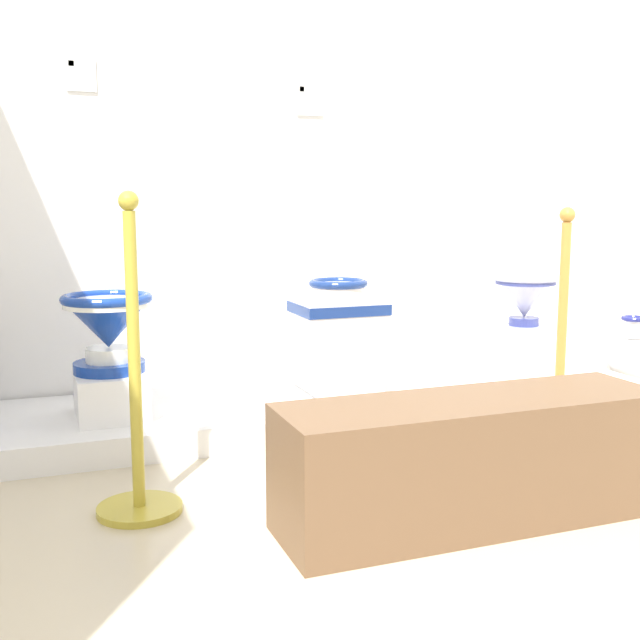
{
  "coord_description": "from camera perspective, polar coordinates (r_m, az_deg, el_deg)",
  "views": [
    {
      "loc": [
        0.61,
        -0.81,
        1.0
      ],
      "look_at": [
        1.86,
        2.5,
        0.47
      ],
      "focal_mm": 43.24,
      "sensor_mm": 36.0,
      "label": 1
    }
  ],
  "objects": [
    {
      "name": "ground_plane",
      "position": [
        2.36,
        16.97,
        -17.17
      ],
      "size": [
        5.88,
        5.71,
        0.02
      ],
      "primitive_type": "cube",
      "color": "beige"
    },
    {
      "name": "wall_back",
      "position": [
        4.0,
        -1.15,
        14.79
      ],
      "size": [
        4.08,
        0.06,
        2.87
      ],
      "primitive_type": "cube",
      "color": "white",
      "rests_on": "ground_plane"
    },
    {
      "name": "display_platform",
      "position": [
        3.69,
        1.22,
        -6.23
      ],
      "size": [
        3.11,
        0.78,
        0.12
      ],
      "primitive_type": "cube",
      "color": "white",
      "rests_on": "ground_plane"
    },
    {
      "name": "plinth_block_squat_floral",
      "position": [
        3.36,
        -15.23,
        -5.3
      ],
      "size": [
        0.28,
        0.38,
        0.19
      ],
      "primitive_type": "cube",
      "color": "white",
      "rests_on": "display_platform"
    },
    {
      "name": "antique_toilet_squat_floral",
      "position": [
        3.31,
        -15.44,
        -0.24
      ],
      "size": [
        0.37,
        0.37,
        0.33
      ],
      "color": "navy",
      "rests_on": "plinth_block_squat_floral"
    },
    {
      "name": "plinth_block_tall_cobalt",
      "position": [
        3.7,
        1.34,
        -4.63
      ],
      "size": [
        0.31,
        0.38,
        0.08
      ],
      "primitive_type": "cube",
      "color": "white",
      "rests_on": "display_platform"
    },
    {
      "name": "antique_toilet_tall_cobalt",
      "position": [
        3.65,
        1.35,
        -0.58
      ],
      "size": [
        0.41,
        0.32,
        0.46
      ],
      "color": "white",
      "rests_on": "plinth_block_tall_cobalt"
    },
    {
      "name": "plinth_block_pale_glazed",
      "position": [
        4.1,
        14.75,
        -2.59
      ],
      "size": [
        0.34,
        0.32,
        0.22
      ],
      "primitive_type": "cube",
      "color": "white",
      "rests_on": "display_platform"
    },
    {
      "name": "antique_toilet_pale_glazed",
      "position": [
        4.05,
        14.92,
        1.68
      ],
      "size": [
        0.32,
        0.32,
        0.32
      ],
      "color": "#B0B5E0",
      "rests_on": "plinth_block_pale_glazed"
    },
    {
      "name": "info_placard_first",
      "position": [
        3.77,
        -17.28,
        16.99
      ],
      "size": [
        0.13,
        0.01,
        0.15
      ],
      "color": "white"
    },
    {
      "name": "info_placard_second",
      "position": [
        3.98,
        -0.75,
        16.03
      ],
      "size": [
        0.14,
        0.01,
        0.16
      ],
      "color": "white"
    },
    {
      "name": "decorative_vase_spare",
      "position": [
        4.58,
        22.04,
        -2.64
      ],
      "size": [
        0.28,
        0.28,
        0.39
      ],
      "color": "navy",
      "rests_on": "ground_plane"
    },
    {
      "name": "stanchion_post_near_left",
      "position": [
        2.57,
        -13.41,
        -7.69
      ],
      "size": [
        0.28,
        0.28,
        1.04
      ],
      "color": "gold",
      "rests_on": "ground_plane"
    },
    {
      "name": "stanchion_post_near_right",
      "position": [
        3.36,
        17.34,
        -3.55
      ],
      "size": [
        0.23,
        0.23,
        0.99
      ],
      "color": "gold",
      "rests_on": "ground_plane"
    },
    {
      "name": "museum_bench",
      "position": [
        2.52,
        11.22,
        -10.14
      ],
      "size": [
        1.25,
        0.36,
        0.4
      ],
      "primitive_type": "cube",
      "color": "brown",
      "rests_on": "ground_plane"
    }
  ]
}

